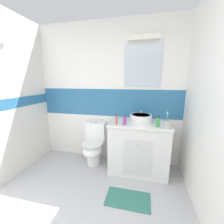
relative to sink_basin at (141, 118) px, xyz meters
The scene contains 10 objects.
ground_plane 1.47m from the sink_basin, 122.58° to the right, with size 3.20×3.48×0.04m, color #B2B2B7.
wall_back_tiled 0.75m from the sink_basin, 153.97° to the left, with size 3.20×0.20×2.50m.
vanity_cabinet 0.49m from the sink_basin, 115.96° to the right, with size 0.95×0.59×0.85m.
sink_basin is the anchor object (origin of this frame).
toilet 0.99m from the sink_basin, behind, with size 0.37×0.50×0.75m.
toothbrush_cup 0.44m from the sink_basin, 32.90° to the right, with size 0.07×0.07×0.23m.
soap_dispenser 0.32m from the sink_basin, 136.78° to the right, with size 0.06×0.06×0.16m.
toothpaste_tube_upright 0.43m from the sink_basin, 145.23° to the right, with size 0.03×0.03×0.17m.
deodorant_spray_can 0.33m from the sink_basin, 41.69° to the right, with size 0.05×0.05×0.16m.
bath_mat 1.16m from the sink_basin, 98.26° to the right, with size 0.57×0.32×0.01m, color #337266.
Camera 1 is at (0.65, -0.11, 1.50)m, focal length 22.76 mm.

